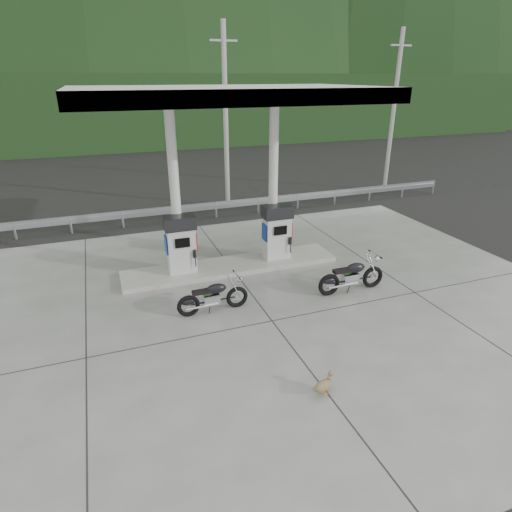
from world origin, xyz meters
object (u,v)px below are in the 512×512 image
object	(u,v)px
gas_pump_left	(181,244)
gas_pump_right	(277,232)
motorcycle_right	(352,276)
motorcycle_left	(213,297)
duck	(323,386)

from	to	relation	value
gas_pump_left	gas_pump_right	distance (m)	3.20
gas_pump_right	motorcycle_right	bearing A→B (deg)	-66.55
motorcycle_left	motorcycle_right	distance (m)	4.08
gas_pump_left	duck	size ratio (longest dim) A/B	3.36
gas_pump_left	gas_pump_right	size ratio (longest dim) A/B	1.00
motorcycle_left	duck	xyz separation A→B (m)	(1.19, -3.89, -0.24)
gas_pump_left	motorcycle_right	xyz separation A→B (m)	(4.39, -2.75, -0.58)
gas_pump_right	duck	size ratio (longest dim) A/B	3.36
gas_pump_right	motorcycle_left	size ratio (longest dim) A/B	0.99
motorcycle_right	motorcycle_left	bearing A→B (deg)	176.40
gas_pump_left	motorcycle_right	distance (m)	5.21
gas_pump_left	gas_pump_right	world-z (taller)	same
gas_pump_right	gas_pump_left	bearing A→B (deg)	180.00
gas_pump_left	gas_pump_right	xyz separation A→B (m)	(3.20, 0.00, 0.00)
gas_pump_right	duck	xyz separation A→B (m)	(-1.69, -6.38, -0.86)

